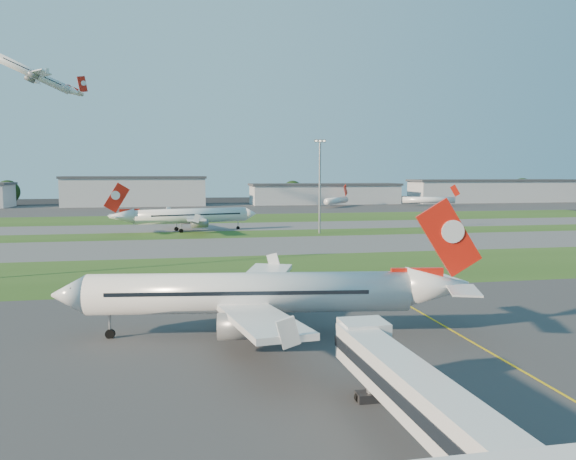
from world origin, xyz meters
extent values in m
plane|color=black|center=(0.00, 0.00, 0.00)|extent=(700.00, 700.00, 0.00)
cube|color=#333335|center=(0.00, 0.00, 0.01)|extent=(300.00, 70.00, 0.01)
cube|color=#284818|center=(0.00, 52.00, 0.01)|extent=(300.00, 34.00, 0.01)
cube|color=#515154|center=(0.00, 85.00, 0.01)|extent=(300.00, 32.00, 0.01)
cube|color=#284818|center=(0.00, 110.00, 0.01)|extent=(300.00, 18.00, 0.01)
cube|color=#515154|center=(0.00, 132.00, 0.01)|extent=(300.00, 26.00, 0.01)
cube|color=#284818|center=(0.00, 165.00, 0.01)|extent=(300.00, 40.00, 0.01)
cube|color=#333335|center=(0.00, 225.00, 0.01)|extent=(400.00, 80.00, 0.01)
cube|color=gold|center=(5.00, 0.00, 0.00)|extent=(0.25, 60.00, 0.02)
cube|color=white|center=(-9.80, -14.00, 4.00)|extent=(3.44, 24.08, 2.60)
cube|color=black|center=(-9.80, -14.00, 4.00)|extent=(3.59, 24.08, 0.80)
cube|color=white|center=(-9.50, -2.60, 4.00)|extent=(3.40, 3.00, 3.00)
cylinder|color=gray|center=(-9.50, -4.50, 1.60)|extent=(0.70, 0.70, 3.20)
cube|color=black|center=(-9.50, -4.50, 0.35)|extent=(2.20, 1.20, 0.70)
cylinder|color=white|center=(-16.19, 13.52, 4.52)|extent=(32.53, 8.35, 4.09)
cube|color=red|center=(4.07, 10.80, 10.01)|extent=(6.97, 1.30, 8.14)
cube|color=white|center=(-16.27, 4.85, 3.98)|extent=(6.60, 16.57, 1.66)
cube|color=white|center=(-13.97, 21.91, 3.98)|extent=(10.45, 16.78, 1.66)
cylinder|color=gray|center=(-17.55, 7.41, 2.80)|extent=(4.81, 3.05, 2.47)
cylinder|color=gray|center=(-15.89, 19.78, 2.80)|extent=(4.81, 3.05, 2.47)
cylinder|color=white|center=(-19.65, 120.31, 4.54)|extent=(32.47, 11.75, 4.11)
cube|color=red|center=(-39.59, 115.40, 10.05)|extent=(6.90, 2.05, 8.18)
cube|color=white|center=(-22.77, 128.45, 4.00)|extent=(11.87, 16.61, 1.67)
cube|color=white|center=(-18.63, 111.66, 4.00)|extent=(4.91, 16.22, 1.67)
cylinder|color=gray|center=(-20.63, 126.53, 2.81)|extent=(5.00, 3.50, 2.49)
cylinder|color=gray|center=(-17.63, 114.35, 2.81)|extent=(5.00, 3.50, 2.49)
cylinder|color=white|center=(-80.00, 206.30, 56.74)|extent=(28.13, 13.66, 3.64)
cube|color=red|center=(-63.01, 212.80, 61.62)|extent=(5.92, 2.53, 7.25)
cube|color=white|center=(-76.37, 199.49, 56.26)|extent=(11.76, 14.24, 1.48)
cube|color=white|center=(-81.84, 213.80, 56.26)|extent=(6.01, 14.78, 1.48)
cylinder|color=gray|center=(-78.46, 200.94, 55.20)|extent=(4.54, 3.49, 2.20)
cylinder|color=gray|center=(-82.43, 211.31, 55.20)|extent=(4.54, 3.49, 2.20)
cylinder|color=white|center=(53.65, 226.69, 3.20)|extent=(18.12, 22.75, 3.20)
cube|color=red|center=(61.43, 237.11, 8.00)|extent=(3.34, 4.33, 6.16)
cylinder|color=white|center=(101.00, 223.24, 3.20)|extent=(25.89, 10.16, 3.20)
cube|color=red|center=(113.51, 219.70, 8.00)|extent=(5.06, 1.70, 6.16)
cylinder|color=gray|center=(15.00, 108.00, 12.50)|extent=(0.60, 0.60, 25.00)
cube|color=gray|center=(15.00, 108.00, 25.40)|extent=(3.20, 0.50, 0.80)
cube|color=#FFF2CC|center=(15.00, 108.00, 25.40)|extent=(2.80, 0.70, 0.35)
cube|color=#A3A6AB|center=(-45.00, 255.00, 7.00)|extent=(70.00, 22.00, 14.00)
cube|color=#383A3F|center=(-45.00, 255.00, 14.60)|extent=(71.40, 23.00, 1.20)
cube|color=#A3A6AB|center=(55.00, 255.00, 5.00)|extent=(80.00, 22.00, 10.00)
cube|color=#383A3F|center=(55.00, 255.00, 10.60)|extent=(81.60, 23.00, 1.20)
cube|color=#A3A6AB|center=(155.00, 255.00, 6.00)|extent=(95.00, 22.00, 12.00)
cube|color=#383A3F|center=(155.00, 255.00, 12.60)|extent=(96.90, 23.00, 1.20)
cylinder|color=black|center=(-110.00, 270.00, 2.20)|extent=(1.00, 1.00, 4.40)
sphere|color=black|center=(-110.00, 270.00, 7.15)|extent=(12.10, 12.10, 12.10)
cylinder|color=black|center=(-20.00, 266.00, 1.80)|extent=(1.00, 1.00, 3.60)
sphere|color=black|center=(-20.00, 266.00, 5.85)|extent=(9.90, 9.90, 9.90)
cylinder|color=black|center=(40.00, 269.00, 2.10)|extent=(1.00, 1.00, 4.20)
sphere|color=black|center=(40.00, 269.00, 6.83)|extent=(11.55, 11.55, 11.55)
cylinder|color=black|center=(115.00, 267.00, 1.90)|extent=(1.00, 1.00, 3.80)
sphere|color=black|center=(115.00, 267.00, 6.17)|extent=(10.45, 10.45, 10.45)
cylinder|color=black|center=(185.00, 271.00, 2.30)|extent=(1.00, 1.00, 4.60)
sphere|color=black|center=(185.00, 271.00, 7.48)|extent=(12.65, 12.65, 12.65)
camera|label=1|loc=(-22.94, -42.03, 16.54)|focal=35.00mm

